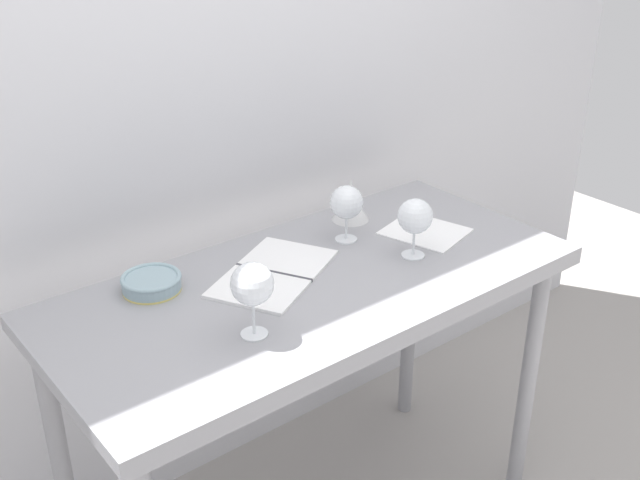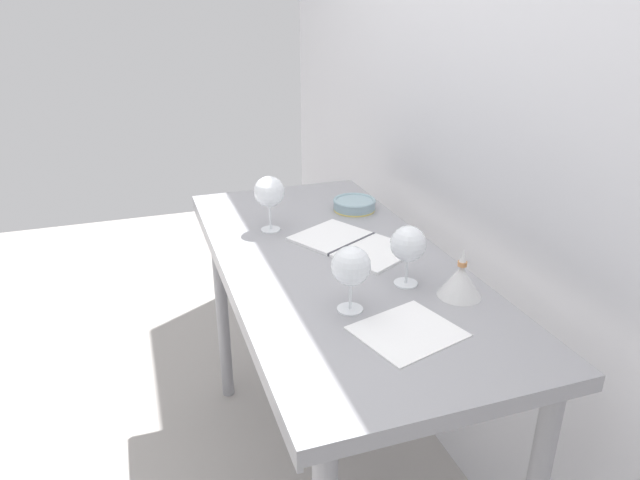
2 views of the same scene
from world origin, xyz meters
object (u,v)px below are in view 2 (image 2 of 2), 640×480
wine_glass_far_right (408,245)px  wine_glass_near_right (351,267)px  wine_glass_near_left (269,193)px  tasting_bowl (354,204)px  tasting_sheet_upper (407,332)px  open_notebook (352,244)px  decanter_funnel (461,280)px

wine_glass_far_right → wine_glass_near_right: bearing=-67.5°
wine_glass_near_left → tasting_bowl: wine_glass_near_left is taller
wine_glass_far_right → wine_glass_near_right: 0.21m
tasting_sheet_upper → wine_glass_near_right: bearing=-163.1°
wine_glass_near_right → open_notebook: wine_glass_near_right is taller
wine_glass_near_right → open_notebook: (-0.36, 0.15, -0.11)m
decanter_funnel → wine_glass_near_right: bearing=-94.4°
wine_glass_near_right → tasting_bowl: size_ratio=1.10×
tasting_bowl → wine_glass_far_right: bearing=-8.2°
wine_glass_near_right → decanter_funnel: size_ratio=1.29×
open_notebook → tasting_bowl: bearing=128.6°
wine_glass_near_left → decanter_funnel: bearing=30.8°
tasting_sheet_upper → tasting_bowl: (-0.78, 0.19, 0.02)m
open_notebook → wine_glass_far_right: bearing=-20.3°
wine_glass_far_right → open_notebook: bearing=-171.9°
open_notebook → tasting_sheet_upper: open_notebook is taller
wine_glass_near_left → decanter_funnel: size_ratio=1.41×
open_notebook → wine_glass_near_right: bearing=-51.0°
tasting_sheet_upper → decanter_funnel: 0.24m
wine_glass_near_left → decanter_funnel: 0.69m
tasting_sheet_upper → wine_glass_near_left: bearing=175.9°
wine_glass_near_right → tasting_bowl: 0.71m
wine_glass_near_left → wine_glass_far_right: 0.54m
wine_glass_near_right → open_notebook: 0.41m
open_notebook → tasting_sheet_upper: 0.50m
tasting_bowl → decanter_funnel: size_ratio=1.18×
wine_glass_near_right → tasting_bowl: wine_glass_near_right is taller
wine_glass_near_left → tasting_sheet_upper: size_ratio=0.83×
wine_glass_far_right → open_notebook: size_ratio=0.39×
wine_glass_near_left → wine_glass_near_right: bearing=5.8°
open_notebook → tasting_sheet_upper: size_ratio=1.92×
wine_glass_near_left → tasting_sheet_upper: wine_glass_near_left is taller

